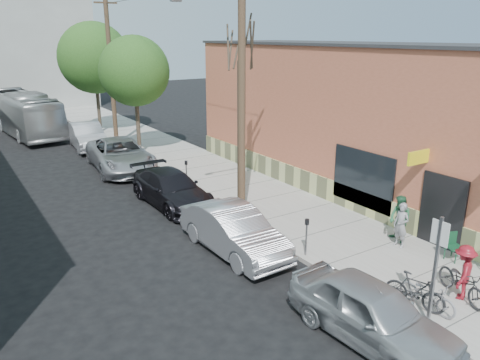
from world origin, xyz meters
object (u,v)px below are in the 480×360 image
tree_leafy_mid (134,71)px  car_1 (234,231)px  cyclist (464,272)px  bus (24,113)px  sign_post (436,261)px  car_2 (171,189)px  patio_chair_a (455,247)px  parking_meter_near (307,231)px  car_4 (87,136)px  tree_leafy_far (94,58)px  tree_bare (240,138)px  parking_meter_far (186,169)px  parked_bike_b (428,294)px  car_0 (371,312)px  patron_grey (401,225)px  parked_bike_a (415,291)px  car_3 (120,155)px  patron_green (400,219)px  utility_pole_near (240,79)px

tree_leafy_mid → car_1: (-2.21, -14.08, -4.18)m
cyclist → bus: bearing=-101.3°
sign_post → car_2: bearing=97.7°
car_2 → patio_chair_a: bearing=-63.9°
patio_chair_a → sign_post: bearing=-134.0°
parking_meter_near → cyclist: (1.83, -4.22, -0.07)m
patio_chair_a → car_4: size_ratio=0.18×
tree_leafy_far → tree_bare: bearing=-90.0°
parking_meter_far → parked_bike_b: bearing=-87.3°
car_0 → car_4: size_ratio=0.88×
tree_leafy_mid → parked_bike_b: bearing=-89.9°
tree_leafy_mid → car_1: bearing=-98.9°
bus → parked_bike_b: bearing=-86.4°
parking_meter_near → car_2: size_ratio=0.25×
tree_leafy_far → parked_bike_b: size_ratio=4.82×
tree_leafy_far → parked_bike_b: bearing=-89.9°
parking_meter_far → patio_chair_a: parking_meter_far is taller
sign_post → car_0: (-1.55, 0.48, -1.09)m
parking_meter_far → car_0: (-1.45, -12.47, -0.24)m
patron_grey → parked_bike_a: (-2.68, -2.64, -0.29)m
parked_bike_a → car_3: bearing=78.6°
parking_meter_near → patron_green: patron_green is taller
patio_chair_a → car_2: size_ratio=0.18×
sign_post → parked_bike_b: sign_post is taller
car_0 → bus: bus is taller
cyclist → car_3: size_ratio=0.26×
tree_bare → car_2: size_ratio=1.19×
patron_grey → car_1: (-4.72, 2.91, -0.15)m
parked_bike_b → tree_leafy_far: bearing=86.4°
parking_meter_far → car_4: 10.96m
parked_bike_a → car_4: size_ratio=0.32×
parking_meter_far → car_3: car_3 is taller
patio_chair_a → car_2: (-5.14, 9.78, 0.12)m
utility_pole_near → car_4: (-1.70, 15.22, -4.59)m
parking_meter_near → tree_leafy_mid: bearing=88.0°
parking_meter_near → parked_bike_b: size_ratio=0.78×
car_0 → patron_grey: bearing=28.1°
tree_bare → parking_meter_near: bearing=-96.6°
utility_pole_near → parked_bike_b: size_ratio=6.26×
bus → cyclist: bearing=-84.2°
patio_chair_a → bus: bearing=125.7°
tree_leafy_far → car_0: (-2.00, -27.51, -4.64)m
car_4 → parking_meter_near: bearing=-80.5°
tree_bare → car_1: 4.39m
car_2 → car_4: 12.31m
patron_green → parking_meter_near: bearing=-96.6°
parked_bike_a → parked_bike_b: 0.32m
bus → tree_leafy_mid: bearing=-71.3°
car_3 → bus: bearing=107.2°
patron_green → bus: 28.09m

